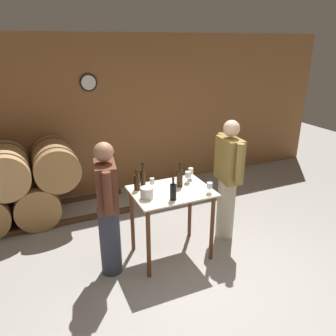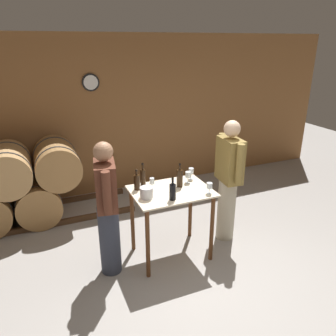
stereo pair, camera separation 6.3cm
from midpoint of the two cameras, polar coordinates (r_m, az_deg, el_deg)
ground_plane at (r=3.92m, az=5.50°, el=-19.80°), size 14.00×14.00×0.00m
back_wall at (r=5.81m, az=-8.42°, el=8.97°), size 8.40×0.08×2.70m
tasting_table at (r=3.99m, az=0.13°, el=-6.39°), size 0.94×0.70×0.90m
wine_bottle_far_left at (r=3.90m, az=-5.91°, el=-2.42°), size 0.07×0.07×0.26m
wine_bottle_left at (r=4.01m, az=-4.86°, el=-1.56°), size 0.06×0.06×0.29m
wine_bottle_center at (r=3.65m, az=0.41°, el=-4.10°), size 0.07×0.07×0.26m
wine_bottle_right at (r=3.97m, az=1.59°, el=-1.69°), size 0.08×0.08×0.30m
wine_glass_near_left at (r=3.88m, az=-3.26°, el=-2.39°), size 0.06×0.06×0.15m
wine_glass_near_center at (r=4.09m, az=3.02°, el=-1.18°), size 0.07×0.07×0.14m
wine_glass_near_right at (r=4.19m, az=3.55°, el=-0.52°), size 0.07×0.07×0.15m
wine_glass_far_side at (r=3.83m, az=6.79°, el=-3.07°), size 0.07×0.07×0.13m
ice_bucket at (r=3.71m, az=-4.20°, el=-4.32°), size 0.15×0.15×0.13m
person_host at (r=4.36m, az=9.97°, el=-1.86°), size 0.25×0.59×1.66m
person_visitor_with_scarf at (r=3.71m, az=-10.93°, el=-6.85°), size 0.29×0.58×1.60m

